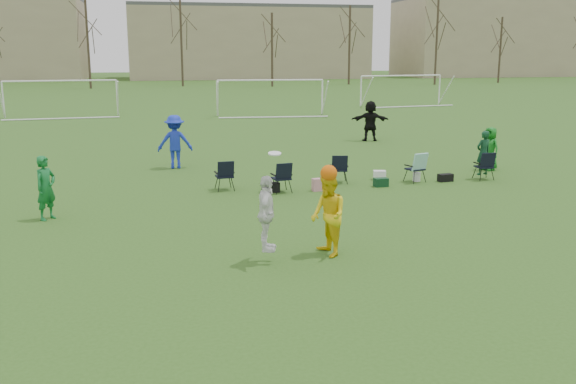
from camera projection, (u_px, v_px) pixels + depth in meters
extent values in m
plane|color=#2F561B|center=(364.00, 268.00, 13.14)|extent=(260.00, 260.00, 0.00)
imported|color=#12692D|center=(46.00, 188.00, 16.74)|extent=(0.70, 0.74, 1.70)
imported|color=#192FBF|center=(175.00, 142.00, 24.13)|extent=(1.32, 0.78, 2.01)
imported|color=#136E1B|center=(490.00, 149.00, 23.79)|extent=(0.76, 0.92, 1.61)
imported|color=black|center=(370.00, 121.00, 31.57)|extent=(1.92, 0.99, 1.98)
imported|color=white|center=(266.00, 214.00, 13.22)|extent=(0.61, 1.00, 1.59)
imported|color=yellow|center=(328.00, 215.00, 13.76)|extent=(0.81, 0.97, 1.79)
sphere|color=#E25E0B|center=(329.00, 173.00, 13.56)|extent=(0.36, 0.36, 0.36)
cylinder|color=white|center=(275.00, 153.00, 12.95)|extent=(0.27, 0.27, 0.07)
imported|color=#103C22|center=(483.00, 153.00, 22.10)|extent=(0.63, 0.49, 1.53)
cube|color=black|center=(271.00, 187.00, 20.17)|extent=(0.55, 0.31, 0.30)
cube|color=#CE8594|center=(318.00, 185.00, 20.33)|extent=(0.38, 0.28, 0.40)
cube|color=#0F371C|center=(381.00, 182.00, 21.00)|extent=(0.46, 0.30, 0.28)
cube|color=white|center=(380.00, 175.00, 22.09)|extent=(0.48, 0.40, 0.32)
cylinder|color=white|center=(417.00, 177.00, 21.86)|extent=(0.26, 0.26, 0.30)
cube|color=black|center=(445.00, 178.00, 21.83)|extent=(0.53, 0.33, 0.26)
cube|color=black|center=(224.00, 175.00, 20.41)|extent=(0.65, 0.65, 0.96)
cube|color=black|center=(281.00, 177.00, 20.07)|extent=(0.68, 0.68, 0.96)
cube|color=black|center=(339.00, 169.00, 21.54)|extent=(0.70, 0.70, 0.96)
cube|color=black|center=(415.00, 168.00, 21.67)|extent=(0.75, 0.75, 0.96)
cube|color=black|center=(484.00, 166.00, 22.10)|extent=(0.60, 0.60, 0.96)
cylinder|color=white|center=(3.00, 100.00, 42.28)|extent=(0.12, 0.12, 2.40)
cylinder|color=white|center=(117.00, 98.00, 44.37)|extent=(0.12, 0.12, 2.40)
cylinder|color=white|center=(60.00, 81.00, 43.06)|extent=(7.28, 0.76, 0.12)
cylinder|color=white|center=(217.00, 98.00, 43.77)|extent=(0.12, 0.12, 2.40)
cylinder|color=white|center=(322.00, 97.00, 44.76)|extent=(0.12, 0.12, 2.40)
cylinder|color=white|center=(270.00, 80.00, 44.01)|extent=(7.29, 0.63, 0.12)
cylinder|color=white|center=(361.00, 91.00, 51.22)|extent=(0.12, 0.12, 2.40)
cylinder|color=white|center=(439.00, 90.00, 53.67)|extent=(0.12, 0.12, 2.40)
cylinder|color=white|center=(402.00, 76.00, 52.19)|extent=(7.25, 1.13, 0.12)
cylinder|color=#382B21|center=(88.00, 45.00, 75.23)|extent=(0.28, 0.28, 10.20)
cylinder|color=#382B21|center=(181.00, 40.00, 80.21)|extent=(0.28, 0.28, 11.40)
cylinder|color=#382B21|center=(272.00, 50.00, 79.85)|extent=(0.28, 0.28, 9.00)
cylinder|color=#382B21|center=(349.00, 45.00, 84.83)|extent=(0.28, 0.28, 10.20)
cylinder|color=#382B21|center=(437.00, 41.00, 84.08)|extent=(0.28, 0.28, 11.40)
cylinder|color=#382B21|center=(500.00, 50.00, 89.44)|extent=(0.28, 0.28, 9.00)
cube|color=tan|center=(247.00, 44.00, 106.10)|extent=(38.00, 16.00, 11.00)
cube|color=tan|center=(485.00, 39.00, 114.66)|extent=(30.00, 16.00, 13.00)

